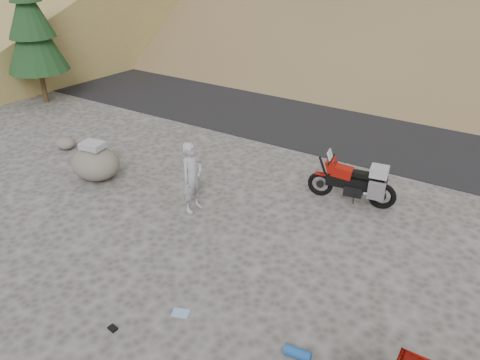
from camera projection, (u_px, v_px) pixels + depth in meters
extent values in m
plane|color=#474441|center=(221.00, 258.00, 9.62)|extent=(140.00, 140.00, 0.00)
cube|color=black|center=(362.00, 120.00, 16.35)|extent=(120.00, 7.00, 0.05)
cylinder|color=#392614|center=(43.00, 82.00, 17.63)|extent=(0.18, 0.18, 1.54)
cone|color=#163218|center=(33.00, 36.00, 16.80)|extent=(2.20, 2.20, 2.47)
cone|color=#163218|center=(27.00, 9.00, 16.35)|extent=(1.65, 1.65, 1.93)
torus|color=black|center=(320.00, 184.00, 11.70)|extent=(0.65, 0.21, 0.64)
cylinder|color=black|center=(320.00, 184.00, 11.70)|extent=(0.20, 0.09, 0.19)
torus|color=black|center=(382.00, 196.00, 11.18)|extent=(0.69, 0.23, 0.68)
cylinder|color=black|center=(382.00, 196.00, 11.18)|extent=(0.22, 0.11, 0.21)
cylinder|color=black|center=(324.00, 172.00, 11.50)|extent=(0.37, 0.11, 0.79)
cylinder|color=black|center=(331.00, 159.00, 11.27)|extent=(0.13, 0.60, 0.04)
cube|color=black|center=(350.00, 182.00, 11.35)|extent=(1.19, 0.40, 0.29)
cube|color=black|center=(353.00, 190.00, 11.41)|extent=(0.48, 0.35, 0.27)
cube|color=maroon|center=(342.00, 172.00, 11.30)|extent=(0.55, 0.36, 0.30)
cube|color=maroon|center=(332.00, 165.00, 11.34)|extent=(0.34, 0.37, 0.34)
cube|color=silver|center=(330.00, 155.00, 11.24)|extent=(0.15, 0.31, 0.25)
cube|color=black|center=(362.00, 174.00, 11.13)|extent=(0.56, 0.29, 0.12)
cube|color=black|center=(377.00, 179.00, 11.03)|extent=(0.36, 0.22, 0.10)
cube|color=silver|center=(376.00, 191.00, 10.90)|extent=(0.40, 0.17, 0.44)
cube|color=silver|center=(379.00, 181.00, 11.31)|extent=(0.40, 0.17, 0.44)
cube|color=#9A9BA0|center=(379.00, 172.00, 10.93)|extent=(0.45, 0.39, 0.25)
cube|color=maroon|center=(321.00, 174.00, 11.56)|extent=(0.31, 0.16, 0.04)
cylinder|color=black|center=(353.00, 199.00, 11.33)|extent=(0.05, 0.20, 0.35)
cylinder|color=silver|center=(373.00, 195.00, 11.11)|extent=(0.45, 0.15, 0.13)
imported|color=#9A9BA0|center=(194.00, 209.00, 11.28)|extent=(0.47, 0.67, 1.74)
ellipsoid|color=#5A554D|center=(95.00, 163.00, 12.44)|extent=(1.45, 1.26, 0.88)
cube|color=#9A9BA0|center=(92.00, 145.00, 12.18)|extent=(0.71, 0.58, 0.18)
ellipsoid|color=#5A554D|center=(65.00, 143.00, 14.20)|extent=(0.61, 0.55, 0.36)
cylinder|color=#194D9B|center=(297.00, 353.00, 7.40)|extent=(0.45, 0.21, 0.17)
cube|color=black|center=(113.00, 328.00, 7.93)|extent=(0.17, 0.13, 0.04)
cube|color=#809CC6|center=(181.00, 313.00, 8.27)|extent=(0.36, 0.31, 0.01)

